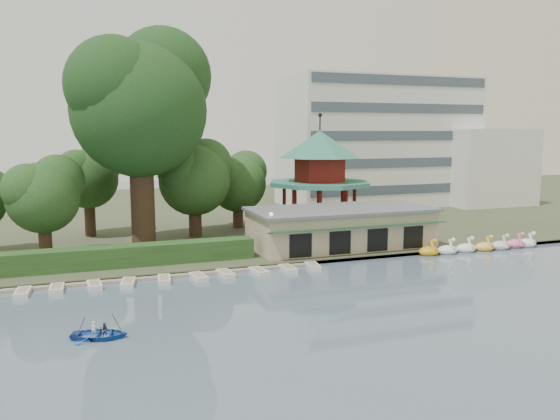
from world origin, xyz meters
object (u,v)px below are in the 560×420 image
dock (120,279)px  big_tree (141,98)px  pavilion (320,170)px  rowboat_with_passengers (99,331)px  boathouse (341,227)px

dock → big_tree: 18.91m
dock → big_tree: (3.18, 11.01, 15.05)m
pavilion → rowboat_with_passengers: 38.31m
pavilion → big_tree: bearing=-169.7°
big_tree → rowboat_with_passengers: bearing=-102.2°
pavilion → big_tree: big_tree is taller
rowboat_with_passengers → dock: bearing=81.3°
dock → pavilion: pavilion is taller
big_tree → pavilion: bearing=10.3°
dock → rowboat_with_passengers: bearing=-98.7°
pavilion → rowboat_with_passengers: size_ratio=2.54×
big_tree → rowboat_with_passengers: (-5.10, -23.53, -14.69)m
boathouse → big_tree: (-18.82, 6.24, 12.80)m
dock → rowboat_with_passengers: rowboat_with_passengers is taller
boathouse → rowboat_with_passengers: bearing=-144.1°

